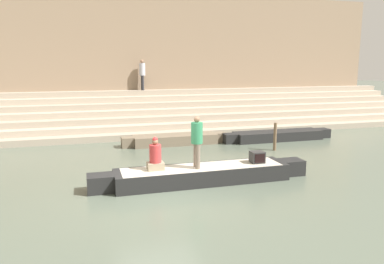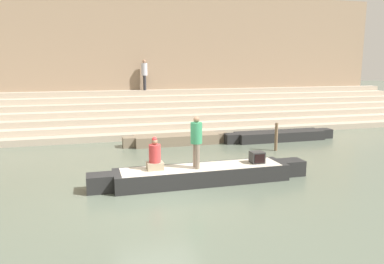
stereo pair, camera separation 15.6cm
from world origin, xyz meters
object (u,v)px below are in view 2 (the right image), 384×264
Objects in this scene: tv_set at (257,157)px; moored_boat_distant at (176,139)px; person_rowing at (155,157)px; moored_boat_shore at (280,136)px; person_standing at (196,139)px; mooring_post at (276,137)px; person_on_steps at (144,73)px; rowboat_main at (202,174)px.

moored_boat_distant is at bearing 111.57° from tv_set.
person_rowing is 8.79m from moored_boat_shore.
moored_boat_shore is (3.71, 5.30, -0.46)m from tv_set.
mooring_post is (4.57, 3.43, -0.83)m from person_standing.
tv_set is at bearing -56.87° from person_on_steps.
rowboat_main is 7.68m from moored_boat_shore.
person_rowing is 6.04m from moored_boat_distant.
moored_boat_shore is at bearing -24.63° from person_on_steps.
moored_boat_shore and moored_boat_distant have the same top height.
mooring_post is at bearing -123.37° from moored_boat_shore.
person_standing reaches higher than person_rowing.
tv_set is at bearing 1.69° from rowboat_main.
moored_boat_distant is (0.72, 5.83, -1.20)m from person_standing.
moored_boat_shore is (5.58, 5.28, -0.03)m from rowboat_main.
person_rowing is at bearing -173.68° from tv_set.
moored_boat_shore is at bearing 57.66° from mooring_post.
mooring_post is (3.85, -2.40, 0.36)m from moored_boat_distant.
tv_set is 0.09× the size of moored_boat_distant.
moored_boat_distant is at bearing 173.65° from moored_boat_shore.
person_on_steps is at bearing 118.08° from mooring_post.
moored_boat_distant is at bearing 68.47° from person_standing.
rowboat_main is 1.19m from person_standing.
tv_set is at bearing -126.39° from mooring_post.
mooring_post is (-1.22, -1.93, 0.36)m from moored_boat_shore.
person_standing reaches higher than rowboat_main.
moored_boat_shore is at bearing 31.20° from person_rowing.
tv_set is at bearing -72.39° from moored_boat_distant.
mooring_post is at bearing 22.37° from person_standing.
person_standing is 5.99m from moored_boat_distant.
person_standing is 11.82m from person_on_steps.
moored_boat_shore is 5.09m from moored_boat_distant.
rowboat_main is 16.50× the size of tv_set.
person_on_steps is (-1.93, 11.64, 2.48)m from tv_set.
moored_boat_distant is 4.55m from mooring_post.
person_rowing is at bearing -105.01° from moored_boat_distant.
person_on_steps is (1.42, 11.53, 2.26)m from person_rowing.
mooring_post is 0.67× the size of person_on_steps.
person_rowing reaches higher than tv_set.
mooring_post is (2.49, 3.37, -0.09)m from tv_set.
person_standing is 1.34× the size of mooring_post.
person_on_steps is at bearing 107.69° from tv_set.
person_standing is 1.38m from person_rowing.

